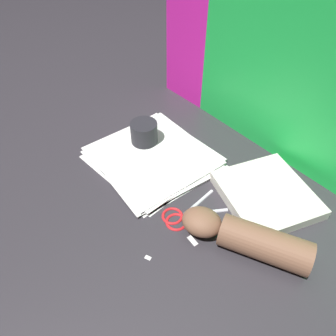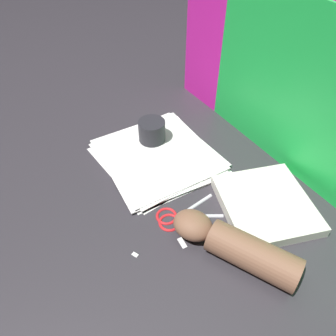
{
  "view_description": "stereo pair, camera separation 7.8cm",
  "coord_description": "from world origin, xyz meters",
  "px_view_note": "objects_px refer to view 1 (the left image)",
  "views": [
    {
      "loc": [
        0.42,
        -0.34,
        0.62
      ],
      "look_at": [
        -0.03,
        0.03,
        0.06
      ],
      "focal_mm": 35.0,
      "sensor_mm": 36.0,
      "label": 1
    },
    {
      "loc": [
        0.46,
        -0.27,
        0.62
      ],
      "look_at": [
        -0.03,
        0.03,
        0.06
      ],
      "focal_mm": 35.0,
      "sensor_mm": 36.0,
      "label": 2
    }
  ],
  "objects_px": {
    "book_closed": "(266,194)",
    "scissors": "(183,214)",
    "hand_forearm": "(247,238)",
    "mug": "(144,135)",
    "paper_stack": "(153,157)"
  },
  "relations": [
    {
      "from": "book_closed",
      "to": "hand_forearm",
      "type": "xyz_separation_m",
      "value": [
        0.06,
        -0.15,
        0.02
      ]
    },
    {
      "from": "book_closed",
      "to": "scissors",
      "type": "bearing_deg",
      "value": -114.09
    },
    {
      "from": "hand_forearm",
      "to": "paper_stack",
      "type": "bearing_deg",
      "value": 177.44
    },
    {
      "from": "paper_stack",
      "to": "scissors",
      "type": "relative_size",
      "value": 2.0
    },
    {
      "from": "hand_forearm",
      "to": "mug",
      "type": "distance_m",
      "value": 0.42
    },
    {
      "from": "paper_stack",
      "to": "scissors",
      "type": "bearing_deg",
      "value": -17.17
    },
    {
      "from": "hand_forearm",
      "to": "book_closed",
      "type": "bearing_deg",
      "value": 112.63
    },
    {
      "from": "book_closed",
      "to": "hand_forearm",
      "type": "relative_size",
      "value": 0.96
    },
    {
      "from": "book_closed",
      "to": "scissors",
      "type": "height_order",
      "value": "book_closed"
    },
    {
      "from": "scissors",
      "to": "paper_stack",
      "type": "bearing_deg",
      "value": 162.83
    },
    {
      "from": "mug",
      "to": "book_closed",
      "type": "bearing_deg",
      "value": 17.77
    },
    {
      "from": "book_closed",
      "to": "scissors",
      "type": "relative_size",
      "value": 1.63
    },
    {
      "from": "scissors",
      "to": "mug",
      "type": "distance_m",
      "value": 0.28
    },
    {
      "from": "scissors",
      "to": "hand_forearm",
      "type": "xyz_separation_m",
      "value": [
        0.15,
        0.05,
        0.03
      ]
    },
    {
      "from": "paper_stack",
      "to": "mug",
      "type": "height_order",
      "value": "mug"
    }
  ]
}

